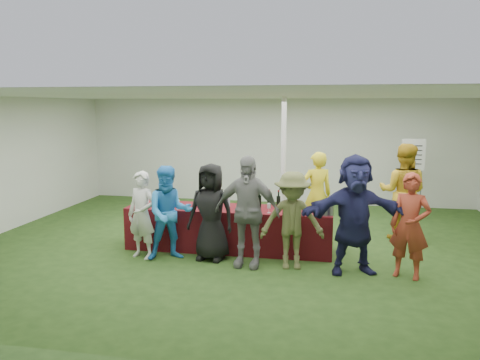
% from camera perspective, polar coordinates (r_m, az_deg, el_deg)
% --- Properties ---
extents(ground, '(60.00, 60.00, 0.00)m').
position_cam_1_polar(ground, '(8.59, 1.03, -8.02)').
color(ground, '#284719').
rests_on(ground, ground).
extents(tent, '(10.00, 10.00, 10.00)m').
position_cam_1_polar(tent, '(9.41, 5.31, 1.86)').
color(tent, white).
rests_on(tent, ground).
extents(serving_table, '(3.60, 0.80, 0.75)m').
position_cam_1_polar(serving_table, '(8.31, -1.36, -5.93)').
color(serving_table, '#591213').
rests_on(serving_table, ground).
extents(wine_bottles, '(0.65, 0.12, 0.32)m').
position_cam_1_polar(wine_bottles, '(8.22, 2.59, -2.55)').
color(wine_bottles, black).
rests_on(wine_bottles, serving_table).
extents(wine_glasses, '(2.81, 0.11, 0.16)m').
position_cam_1_polar(wine_glasses, '(8.02, -3.76, -2.92)').
color(wine_glasses, silver).
rests_on(wine_glasses, serving_table).
extents(water_bottle, '(0.07, 0.07, 0.23)m').
position_cam_1_polar(water_bottle, '(8.28, -1.46, -2.57)').
color(water_bottle, silver).
rests_on(water_bottle, serving_table).
extents(bar_towel, '(0.25, 0.18, 0.03)m').
position_cam_1_polar(bar_towel, '(8.09, 10.05, -3.64)').
color(bar_towel, white).
rests_on(bar_towel, serving_table).
extents(dump_bucket, '(0.26, 0.26, 0.18)m').
position_cam_1_polar(dump_bucket, '(7.81, 10.41, -3.55)').
color(dump_bucket, slate).
rests_on(dump_bucket, serving_table).
extents(wine_list_sign, '(0.50, 0.03, 1.80)m').
position_cam_1_polar(wine_list_sign, '(11.02, 20.33, 2.20)').
color(wine_list_sign, slate).
rests_on(wine_list_sign, ground).
extents(staff_pourer, '(0.71, 0.58, 1.66)m').
position_cam_1_polar(staff_pourer, '(9.12, 9.33, -1.76)').
color(staff_pourer, yellow).
rests_on(staff_pourer, ground).
extents(staff_back, '(1.03, 0.89, 1.83)m').
position_cam_1_polar(staff_back, '(9.32, 19.23, -1.39)').
color(staff_back, gold).
rests_on(staff_back, ground).
extents(customer_0, '(0.61, 0.49, 1.46)m').
position_cam_1_polar(customer_0, '(7.94, -11.87, -4.19)').
color(customer_0, silver).
rests_on(customer_0, ground).
extents(customer_1, '(0.94, 0.85, 1.56)m').
position_cam_1_polar(customer_1, '(7.78, -8.60, -4.00)').
color(customer_1, '#2A87D9').
rests_on(customer_1, ground).
extents(customer_2, '(0.84, 0.61, 1.60)m').
position_cam_1_polar(customer_2, '(7.69, -3.57, -3.90)').
color(customer_2, black).
rests_on(customer_2, ground).
extents(customer_3, '(1.07, 0.51, 1.77)m').
position_cam_1_polar(customer_3, '(7.34, 0.85, -3.85)').
color(customer_3, slate).
rests_on(customer_3, ground).
extents(customer_4, '(1.07, 0.73, 1.53)m').
position_cam_1_polar(customer_4, '(7.30, 6.38, -4.93)').
color(customer_4, brown).
rests_on(customer_4, ground).
extents(customer_5, '(1.76, 0.93, 1.81)m').
position_cam_1_polar(customer_5, '(7.24, 13.80, -4.10)').
color(customer_5, '#1C1D47').
rests_on(customer_5, ground).
extents(customer_6, '(0.67, 0.55, 1.57)m').
position_cam_1_polar(customer_6, '(7.30, 20.01, -5.28)').
color(customer_6, '#993421').
rests_on(customer_6, ground).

